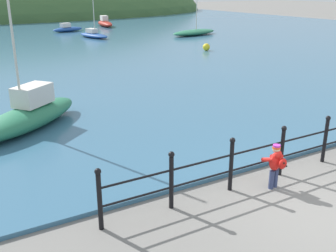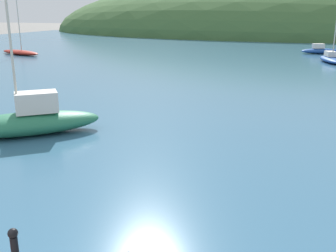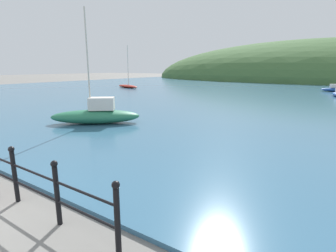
% 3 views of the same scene
% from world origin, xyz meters
% --- Properties ---
extents(water, '(80.00, 60.00, 0.10)m').
position_xyz_m(water, '(0.00, 32.00, 0.05)').
color(water, '#386684').
rests_on(water, ground).
extents(far_hillside, '(79.88, 43.94, 17.66)m').
position_xyz_m(far_hillside, '(0.00, 67.36, 0.00)').
color(far_hillside, '#3D6033').
rests_on(far_hillside, ground).
extents(boat_nearest_quay, '(4.07, 3.65, 5.29)m').
position_xyz_m(boat_nearest_quay, '(-3.97, 7.47, 0.52)').
color(boat_nearest_quay, '#287551').
rests_on(boat_nearest_quay, water).
extents(boat_far_left, '(4.75, 2.56, 5.46)m').
position_xyz_m(boat_far_left, '(-18.56, 25.52, 0.32)').
color(boat_far_left, maroon).
rests_on(boat_far_left, water).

